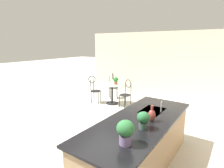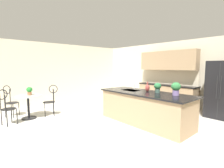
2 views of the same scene
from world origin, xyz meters
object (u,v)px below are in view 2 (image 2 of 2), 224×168
object	(u,v)px
chair_by_island	(51,99)
chair_near_window	(6,106)
vase_on_counter	(147,88)
chair_toward_desk	(10,99)
refrigerator	(222,90)
potted_plant_on_table	(29,90)
potted_plant_counter_near	(158,87)
bistro_table	(28,105)
potted_plant_counter_far	(176,88)

from	to	relation	value
chair_by_island	chair_near_window	bearing A→B (deg)	-83.06
vase_on_counter	chair_toward_desk	bearing A→B (deg)	-137.14
refrigerator	potted_plant_on_table	bearing A→B (deg)	-131.43
refrigerator	potted_plant_counter_near	bearing A→B (deg)	-115.96
bistro_table	potted_plant_counter_far	world-z (taller)	potted_plant_counter_far
refrigerator	chair_by_island	distance (m)	5.64
bistro_table	chair_by_island	distance (m)	0.70
bistro_table	potted_plant_counter_near	world-z (taller)	potted_plant_counter_near
chair_near_window	potted_plant_counter_near	bearing A→B (deg)	50.50
potted_plant_on_table	vase_on_counter	xyz separation A→B (m)	(2.75, 2.57, 0.14)
refrigerator	chair_toward_desk	bearing A→B (deg)	-132.12
potted_plant_on_table	potted_plant_counter_near	world-z (taller)	potted_plant_counter_near
potted_plant_counter_near	chair_near_window	bearing A→B (deg)	-129.50
bistro_table	potted_plant_on_table	distance (m)	0.46
chair_toward_desk	potted_plant_counter_far	distance (m)	5.20
refrigerator	potted_plant_counter_far	distance (m)	2.15
potted_plant_on_table	potted_plant_counter_far	size ratio (longest dim) A/B	0.77
refrigerator	potted_plant_counter_near	size ratio (longest dim) A/B	6.46
bistro_table	vase_on_counter	xyz separation A→B (m)	(2.64, 2.65, 0.58)
refrigerator	vase_on_counter	xyz separation A→B (m)	(-1.37, -2.10, 0.11)
chair_near_window	potted_plant_counter_far	bearing A→B (deg)	45.24
chair_toward_desk	vase_on_counter	xyz separation A→B (m)	(3.28, 3.04, 0.46)
chair_by_island	chair_toward_desk	size ratio (longest dim) A/B	1.00
potted_plant_counter_far	vase_on_counter	bearing A→B (deg)	-179.62
chair_near_window	chair_toward_desk	world-z (taller)	same
potted_plant_on_table	potted_plant_counter_far	xyz separation A→B (m)	(3.65, 2.57, 0.23)
chair_near_window	potted_plant_counter_near	distance (m)	4.29
refrigerator	vase_on_counter	size ratio (longest dim) A/B	6.39
chair_toward_desk	potted_plant_on_table	xyz separation A→B (m)	(0.53, 0.47, 0.32)
chair_toward_desk	vase_on_counter	distance (m)	4.50
chair_toward_desk	vase_on_counter	size ratio (longest dim) A/B	3.62
potted_plant_counter_near	vase_on_counter	xyz separation A→B (m)	(-0.35, -0.01, -0.05)
potted_plant_on_table	chair_near_window	bearing A→B (deg)	-61.59
potted_plant_on_table	potted_plant_counter_far	bearing A→B (deg)	35.20
bistro_table	chair_toward_desk	world-z (taller)	chair_toward_desk
bistro_table	chair_near_window	bearing A→B (deg)	-66.63
chair_toward_desk	vase_on_counter	world-z (taller)	vase_on_counter
bistro_table	potted_plant_counter_far	size ratio (longest dim) A/B	2.35
bistro_table	chair_by_island	xyz separation A→B (m)	(0.11, 0.68, 0.13)
chair_near_window	vase_on_counter	distance (m)	4.07
chair_toward_desk	potted_plant_on_table	distance (m)	0.78
chair_near_window	potted_plant_counter_far	distance (m)	4.66
refrigerator	chair_near_window	xyz separation A→B (m)	(-3.73, -5.38, -0.35)
potted_plant_counter_near	vase_on_counter	size ratio (longest dim) A/B	0.99
bistro_table	chair_by_island	size ratio (longest dim) A/B	0.77
vase_on_counter	potted_plant_counter_near	bearing A→B (deg)	1.01
potted_plant_counter_far	vase_on_counter	world-z (taller)	potted_plant_counter_far
bistro_table	potted_plant_counter_far	bearing A→B (deg)	36.92
refrigerator	chair_near_window	distance (m)	6.55
potted_plant_counter_far	vase_on_counter	distance (m)	0.90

